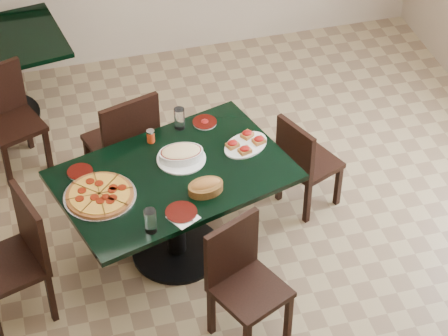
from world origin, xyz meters
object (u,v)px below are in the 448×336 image
object	(u,v)px
main_table	(174,194)
bread_basket	(206,187)
bruschetta_platter	(246,143)
chair_near	(242,276)
lasagna_casserole	(181,154)
back_chair_near	(8,113)
chair_left	(18,253)
chair_far	(125,141)
chair_right	(304,161)
pepperoni_pizza	(100,195)

from	to	relation	value
main_table	bread_basket	distance (m)	0.36
main_table	bruschetta_platter	world-z (taller)	bruschetta_platter
chair_near	bruschetta_platter	xyz separation A→B (m)	(0.29, 0.93, 0.28)
lasagna_casserole	back_chair_near	bearing A→B (deg)	136.02
back_chair_near	lasagna_casserole	bearing A→B (deg)	-68.33
bread_basket	bruschetta_platter	size ratio (longest dim) A/B	0.61
chair_near	bruschetta_platter	world-z (taller)	chair_near
main_table	bread_basket	size ratio (longest dim) A/B	6.75
lasagna_casserole	bread_basket	bearing A→B (deg)	-73.84
chair_left	chair_near	bearing A→B (deg)	50.60
main_table	chair_far	distance (m)	0.71
chair_near	chair_right	bearing A→B (deg)	28.36
lasagna_casserole	bread_basket	world-z (taller)	bread_basket
back_chair_near	bread_basket	distance (m)	1.98
chair_right	lasagna_casserole	world-z (taller)	lasagna_casserole
main_table	back_chair_near	bearing A→B (deg)	111.27
chair_left	lasagna_casserole	xyz separation A→B (m)	(1.16, 0.36, 0.27)
chair_right	bread_basket	size ratio (longest dim) A/B	3.12
chair_right	bruschetta_platter	distance (m)	0.58
chair_right	pepperoni_pizza	world-z (taller)	chair_right
lasagna_casserole	chair_far	bearing A→B (deg)	121.74
chair_left	bread_basket	distance (m)	1.27
pepperoni_pizza	bread_basket	distance (m)	0.68
back_chair_near	bread_basket	world-z (taller)	back_chair_near
main_table	back_chair_near	xyz separation A→B (m)	(-1.02, 1.33, -0.09)
chair_right	bruschetta_platter	xyz separation A→B (m)	(-0.47, -0.09, 0.33)
chair_left	back_chair_near	bearing A→B (deg)	160.69
back_chair_near	bread_basket	xyz separation A→B (m)	(1.19, -1.56, 0.31)
main_table	pepperoni_pizza	distance (m)	0.56
chair_near	chair_right	xyz separation A→B (m)	(0.76, 1.01, -0.05)
main_table	lasagna_casserole	world-z (taller)	lasagna_casserole
main_table	chair_near	world-z (taller)	chair_near
pepperoni_pizza	lasagna_casserole	world-z (taller)	lasagna_casserole
pepperoni_pizza	lasagna_casserole	bearing A→B (deg)	21.05
pepperoni_pizza	chair_near	bearing A→B (deg)	-41.55
bread_basket	main_table	bearing A→B (deg)	117.83
back_chair_near	chair_near	bearing A→B (deg)	-79.70
main_table	chair_far	size ratio (longest dim) A/B	1.80
chair_near	back_chair_near	distance (m)	2.46
chair_far	back_chair_near	world-z (taller)	chair_far
back_chair_near	bruschetta_platter	bearing A→B (deg)	-57.89
chair_right	pepperoni_pizza	xyz separation A→B (m)	(-1.53, -0.34, 0.33)
main_table	chair_near	bearing A→B (deg)	-88.15
chair_near	chair_left	distance (m)	1.44
main_table	back_chair_near	distance (m)	1.68
back_chair_near	main_table	bearing A→B (deg)	-73.37
chair_left	main_table	bearing A→B (deg)	85.10
chair_left	pepperoni_pizza	bearing A→B (deg)	86.17
chair_near	chair_left	world-z (taller)	chair_left
chair_near	lasagna_casserole	world-z (taller)	chair_near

